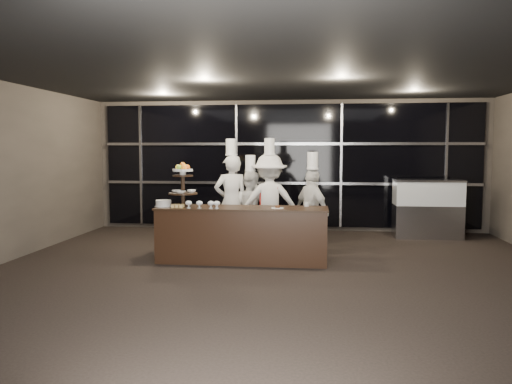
# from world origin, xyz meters

# --- Properties ---
(room) EXTENTS (10.00, 10.00, 10.00)m
(room) POSITION_xyz_m (0.00, 0.00, 1.50)
(room) COLOR black
(room) RESTS_ON ground
(window_wall) EXTENTS (8.60, 0.10, 2.80)m
(window_wall) POSITION_xyz_m (0.00, 4.94, 1.50)
(window_wall) COLOR black
(window_wall) RESTS_ON ground
(buffet_counter) EXTENTS (2.84, 0.74, 0.92)m
(buffet_counter) POSITION_xyz_m (-0.60, 1.60, 0.47)
(buffet_counter) COLOR black
(buffet_counter) RESTS_ON ground
(display_stand) EXTENTS (0.48, 0.48, 0.74)m
(display_stand) POSITION_xyz_m (-1.60, 1.60, 1.34)
(display_stand) COLOR black
(display_stand) RESTS_ON buffet_counter
(compotes) EXTENTS (0.58, 0.11, 0.12)m
(compotes) POSITION_xyz_m (-1.19, 1.38, 1.00)
(compotes) COLOR silver
(compotes) RESTS_ON buffet_counter
(layer_cake) EXTENTS (0.30, 0.30, 0.11)m
(layer_cake) POSITION_xyz_m (-1.92, 1.55, 0.97)
(layer_cake) COLOR white
(layer_cake) RESTS_ON buffet_counter
(pastry_squares) EXTENTS (0.20, 0.13, 0.05)m
(pastry_squares) POSITION_xyz_m (-1.65, 1.43, 0.95)
(pastry_squares) COLOR #ECC573
(pastry_squares) RESTS_ON buffet_counter
(small_plate) EXTENTS (0.20, 0.20, 0.05)m
(small_plate) POSITION_xyz_m (-0.00, 1.50, 0.94)
(small_plate) COLOR white
(small_plate) RESTS_ON buffet_counter
(chef_cup) EXTENTS (0.08, 0.08, 0.07)m
(chef_cup) POSITION_xyz_m (0.47, 1.85, 0.96)
(chef_cup) COLOR white
(chef_cup) RESTS_ON buffet_counter
(display_case) EXTENTS (1.40, 0.61, 1.24)m
(display_case) POSITION_xyz_m (2.99, 4.30, 0.69)
(display_case) COLOR #A5A5AA
(display_case) RESTS_ON ground
(chef_a) EXTENTS (0.76, 0.65, 2.07)m
(chef_a) POSITION_xyz_m (-0.95, 2.64, 0.91)
(chef_a) COLOR silver
(chef_a) RESTS_ON ground
(chef_b) EXTENTS (0.89, 0.82, 1.77)m
(chef_b) POSITION_xyz_m (-0.62, 2.84, 0.75)
(chef_b) COLOR white
(chef_b) RESTS_ON ground
(chef_c) EXTENTS (1.24, 0.83, 2.08)m
(chef_c) POSITION_xyz_m (-0.24, 2.73, 0.90)
(chef_c) COLOR white
(chef_c) RESTS_ON ground
(chef_d) EXTENTS (0.84, 0.94, 1.83)m
(chef_d) POSITION_xyz_m (0.56, 2.40, 0.79)
(chef_d) COLOR white
(chef_d) RESTS_ON ground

